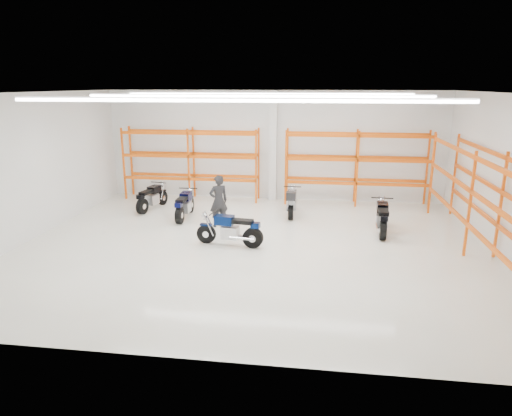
# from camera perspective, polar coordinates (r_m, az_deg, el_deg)

# --- Properties ---
(ground) EXTENTS (14.00, 14.00, 0.00)m
(ground) POSITION_cam_1_polar(r_m,az_deg,el_deg) (13.86, -0.40, -4.73)
(ground) COLOR silver
(ground) RESTS_ON ground
(room_shell) EXTENTS (14.02, 12.02, 4.51)m
(room_shell) POSITION_cam_1_polar(r_m,az_deg,el_deg) (13.13, -0.41, 8.90)
(room_shell) COLOR white
(room_shell) RESTS_ON ground
(motorcycle_main) EXTENTS (2.09, 0.73, 1.03)m
(motorcycle_main) POSITION_cam_1_polar(r_m,az_deg,el_deg) (13.72, -2.98, -2.83)
(motorcycle_main) COLOR black
(motorcycle_main) RESTS_ON ground
(motorcycle_back_a) EXTENTS (0.80, 2.01, 1.00)m
(motorcycle_back_a) POSITION_cam_1_polar(r_m,az_deg,el_deg) (18.08, -12.97, 1.20)
(motorcycle_back_a) COLOR black
(motorcycle_back_a) RESTS_ON ground
(motorcycle_back_b) EXTENTS (0.69, 2.07, 1.02)m
(motorcycle_back_b) POSITION_cam_1_polar(r_m,az_deg,el_deg) (16.68, -8.95, 0.26)
(motorcycle_back_b) COLOR black
(motorcycle_back_b) RESTS_ON ground
(motorcycle_back_c) EXTENTS (0.66, 2.07, 1.07)m
(motorcycle_back_c) POSITION_cam_1_polar(r_m,az_deg,el_deg) (16.88, 4.45, 0.70)
(motorcycle_back_c) COLOR black
(motorcycle_back_c) RESTS_ON ground
(motorcycle_back_d) EXTENTS (0.72, 2.17, 1.06)m
(motorcycle_back_d) POSITION_cam_1_polar(r_m,az_deg,el_deg) (15.39, 15.48, -1.30)
(motorcycle_back_d) COLOR black
(motorcycle_back_d) RESTS_ON ground
(standing_man) EXTENTS (0.78, 0.71, 1.79)m
(standing_man) POSITION_cam_1_polar(r_m,az_deg,el_deg) (15.53, -4.71, 0.88)
(standing_man) COLOR black
(standing_man) RESTS_ON ground
(structural_column) EXTENTS (0.32, 0.32, 4.50)m
(structural_column) POSITION_cam_1_polar(r_m,az_deg,el_deg) (18.97, 2.12, 7.70)
(structural_column) COLOR white
(structural_column) RESTS_ON ground
(pallet_racking_back_left) EXTENTS (5.67, 0.87, 3.00)m
(pallet_racking_back_left) POSITION_cam_1_polar(r_m,az_deg,el_deg) (19.34, -8.13, 6.31)
(pallet_racking_back_left) COLOR #E55500
(pallet_racking_back_left) RESTS_ON ground
(pallet_racking_back_right) EXTENTS (5.67, 0.87, 3.00)m
(pallet_racking_back_right) POSITION_cam_1_polar(r_m,az_deg,el_deg) (18.67, 12.50, 5.79)
(pallet_racking_back_right) COLOR #E55500
(pallet_racking_back_right) RESTS_ON ground
(pallet_racking_side) EXTENTS (0.87, 9.07, 3.00)m
(pallet_racking_side) POSITION_cam_1_polar(r_m,az_deg,el_deg) (14.00, 26.87, 1.54)
(pallet_racking_side) COLOR #E55500
(pallet_racking_side) RESTS_ON ground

